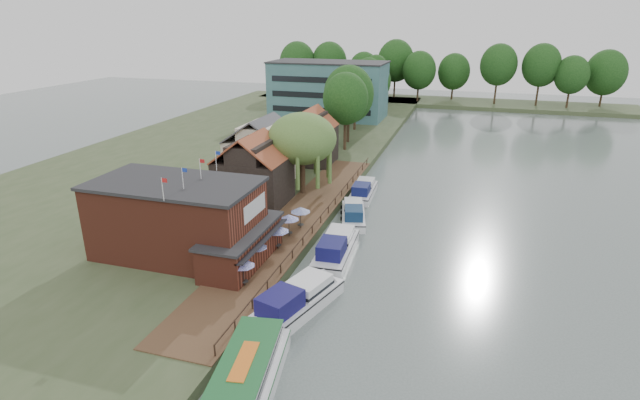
% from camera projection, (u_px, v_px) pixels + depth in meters
% --- Properties ---
extents(ground, '(260.00, 260.00, 0.00)m').
position_uv_depth(ground, '(344.00, 282.00, 44.78)').
color(ground, '#4E5B57').
rests_on(ground, ground).
extents(land_bank, '(50.00, 140.00, 1.00)m').
position_uv_depth(land_bank, '(225.00, 155.00, 84.31)').
color(land_bank, '#384728').
rests_on(land_bank, ground).
extents(quay_deck, '(6.00, 50.00, 0.10)m').
position_uv_depth(quay_deck, '(298.00, 220.00, 55.61)').
color(quay_deck, '#47301E').
rests_on(quay_deck, land_bank).
extents(quay_rail, '(0.20, 49.00, 1.00)m').
position_uv_depth(quay_rail, '(322.00, 218.00, 55.15)').
color(quay_rail, black).
rests_on(quay_rail, land_bank).
extents(pub, '(20.00, 11.00, 7.30)m').
position_uv_depth(pub, '(196.00, 221.00, 46.17)').
color(pub, maroon).
rests_on(pub, land_bank).
extents(hotel_block, '(25.40, 12.40, 12.30)m').
position_uv_depth(hotel_block, '(328.00, 90.00, 111.17)').
color(hotel_block, '#38666B').
rests_on(hotel_block, land_bank).
extents(cottage_a, '(8.60, 7.60, 8.50)m').
position_uv_depth(cottage_a, '(253.00, 169.00, 59.68)').
color(cottage_a, black).
rests_on(cottage_a, land_bank).
extents(cottage_b, '(9.60, 8.60, 8.50)m').
position_uv_depth(cottage_b, '(263.00, 148.00, 69.48)').
color(cottage_b, beige).
rests_on(cottage_b, land_bank).
extents(cottage_c, '(7.60, 7.60, 8.50)m').
position_uv_depth(cottage_c, '(311.00, 136.00, 76.44)').
color(cottage_c, black).
rests_on(cottage_c, land_bank).
extents(willow, '(8.60, 8.60, 10.43)m').
position_uv_depth(willow, '(302.00, 154.00, 62.58)').
color(willow, '#476B2D').
rests_on(willow, land_bank).
extents(umbrella_0, '(1.98, 1.98, 2.38)m').
position_uv_depth(umbrella_0, '(244.00, 273.00, 41.71)').
color(umbrella_0, navy).
rests_on(umbrella_0, quay_deck).
extents(umbrella_1, '(2.02, 2.02, 2.38)m').
position_uv_depth(umbrella_1, '(257.00, 254.00, 44.97)').
color(umbrella_1, navy).
rests_on(umbrella_1, quay_deck).
extents(umbrella_2, '(2.28, 2.28, 2.38)m').
position_uv_depth(umbrella_2, '(278.00, 237.00, 48.36)').
color(umbrella_2, '#1B2698').
rests_on(umbrella_2, quay_deck).
extents(umbrella_3, '(2.13, 2.13, 2.38)m').
position_uv_depth(umbrella_3, '(289.00, 225.00, 51.18)').
color(umbrella_3, '#1C239B').
rests_on(umbrella_3, quay_deck).
extents(umbrella_4, '(2.15, 2.15, 2.38)m').
position_uv_depth(umbrella_4, '(301.00, 217.00, 53.17)').
color(umbrella_4, navy).
rests_on(umbrella_4, quay_deck).
extents(cruiser_0, '(6.49, 11.42, 2.67)m').
position_uv_depth(cruiser_0, '(296.00, 297.00, 39.81)').
color(cruiser_0, white).
rests_on(cruiser_0, ground).
extents(cruiser_1, '(3.97, 10.72, 2.58)m').
position_uv_depth(cruiser_1, '(336.00, 245.00, 49.04)').
color(cruiser_1, silver).
rests_on(cruiser_1, ground).
extents(cruiser_2, '(5.19, 9.70, 2.22)m').
position_uv_depth(cruiser_2, '(353.00, 212.00, 57.98)').
color(cruiser_2, silver).
rests_on(cruiser_2, ground).
extents(cruiser_3, '(3.42, 9.49, 2.25)m').
position_uv_depth(cruiser_3, '(363.00, 188.00, 65.75)').
color(cruiser_3, silver).
rests_on(cruiser_3, ground).
extents(tour_boat, '(5.74, 13.36, 2.82)m').
position_uv_depth(tour_boat, '(242.00, 386.00, 30.15)').
color(tour_boat, silver).
rests_on(tour_boat, ground).
extents(swan, '(0.44, 0.44, 0.44)m').
position_uv_depth(swan, '(259.00, 347.00, 35.63)').
color(swan, white).
rests_on(swan, ground).
extents(bank_tree_0, '(7.56, 7.56, 12.99)m').
position_uv_depth(bank_tree_0, '(345.00, 112.00, 83.42)').
color(bank_tree_0, '#143811').
rests_on(bank_tree_0, land_bank).
extents(bank_tree_1, '(8.88, 8.88, 13.66)m').
position_uv_depth(bank_tree_1, '(349.00, 104.00, 88.45)').
color(bank_tree_1, '#143811').
rests_on(bank_tree_1, land_bank).
extents(bank_tree_2, '(6.08, 6.08, 10.78)m').
position_uv_depth(bank_tree_2, '(355.00, 103.00, 98.91)').
color(bank_tree_2, '#143811').
rests_on(bank_tree_2, land_bank).
extents(bank_tree_3, '(7.40, 7.40, 11.67)m').
position_uv_depth(bank_tree_3, '(374.00, 89.00, 114.32)').
color(bank_tree_3, '#143811').
rests_on(bank_tree_3, land_bank).
extents(bank_tree_4, '(6.91, 6.91, 12.15)m').
position_uv_depth(bank_tree_4, '(368.00, 83.00, 123.71)').
color(bank_tree_4, '#143811').
rests_on(bank_tree_4, land_bank).
extents(bank_tree_5, '(6.20, 6.20, 12.33)m').
position_uv_depth(bank_tree_5, '(376.00, 79.00, 130.18)').
color(bank_tree_5, '#143811').
rests_on(bank_tree_5, land_bank).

